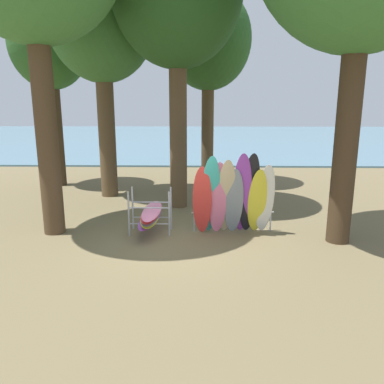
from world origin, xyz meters
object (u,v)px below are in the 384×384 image
object	(u,v)px
tree_far_right_back	(49,47)
tree_mid_behind	(208,42)
leaning_board_pile	(234,198)
board_storage_rack	(151,215)
tree_far_left_back	(101,22)

from	to	relation	value
tree_far_right_back	tree_mid_behind	bearing A→B (deg)	4.69
tree_mid_behind	leaning_board_pile	xyz separation A→B (m)	(0.61, -6.83, -5.00)
leaning_board_pile	board_storage_rack	xyz separation A→B (m)	(-2.29, 0.08, -0.52)
tree_far_left_back	board_storage_rack	xyz separation A→B (m)	(2.19, -4.34, -5.85)
leaning_board_pile	board_storage_rack	world-z (taller)	leaning_board_pile
tree_mid_behind	board_storage_rack	distance (m)	8.87
tree_mid_behind	tree_far_right_back	bearing A→B (deg)	-175.31
tree_mid_behind	leaning_board_pile	bearing A→B (deg)	-84.86
board_storage_rack	leaning_board_pile	bearing A→B (deg)	-2.11
tree_far_right_back	board_storage_rack	size ratio (longest dim) A/B	3.66
leaning_board_pile	tree_far_left_back	bearing A→B (deg)	135.35
tree_mid_behind	tree_far_right_back	size ratio (longest dim) A/B	1.05
tree_far_left_back	leaning_board_pile	distance (m)	8.26
tree_far_left_back	board_storage_rack	size ratio (longest dim) A/B	4.11
tree_far_right_back	board_storage_rack	world-z (taller)	tree_far_right_back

